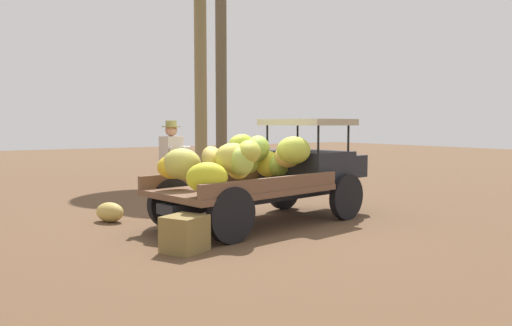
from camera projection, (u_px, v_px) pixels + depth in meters
The scene contains 5 objects.
ground_plane at pixel (238, 227), 8.80m from camera, with size 60.00×60.00×0.00m, color brown.
truck at pixel (271, 169), 9.21m from camera, with size 4.62×2.34×1.86m.
farmer at pixel (172, 164), 9.38m from camera, with size 0.56×0.52×1.83m.
wooden_crate at pixel (185, 234), 7.11m from camera, with size 0.54×0.50×0.50m, color olive.
loose_banana_bunch at pixel (110, 212), 9.27m from camera, with size 0.59×0.37×0.36m, color tan.
Camera 1 is at (-4.56, -7.40, 1.77)m, focal length 35.99 mm.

